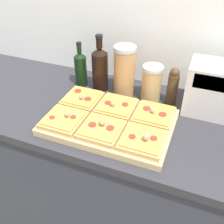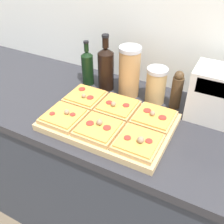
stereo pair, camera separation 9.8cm
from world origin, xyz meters
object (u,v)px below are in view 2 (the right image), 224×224
cutting_board (109,122)px  pepper_mill (177,90)px  toaster_oven (222,96)px  grain_jar_tall (129,72)px  olive_oil_bottle (88,67)px  wine_bottle (106,68)px  grain_jar_short (156,85)px

cutting_board → pepper_mill: size_ratio=2.84×
cutting_board → pepper_mill: (0.21, 0.27, 0.08)m
cutting_board → toaster_oven: toaster_oven is taller
grain_jar_tall → olive_oil_bottle: bearing=180.0°
pepper_mill → toaster_oven: bearing=-0.2°
wine_bottle → olive_oil_bottle: bearing=-180.0°
wine_bottle → pepper_mill: 0.38m
grain_jar_short → pepper_mill: size_ratio=0.95×
cutting_board → toaster_oven: 0.50m
cutting_board → pepper_mill: 0.35m
cutting_board → grain_jar_tall: (-0.03, 0.27, 0.11)m
pepper_mill → toaster_oven: 0.20m
olive_oil_bottle → pepper_mill: bearing=0.0°
olive_oil_bottle → toaster_oven: bearing=-0.1°
olive_oil_bottle → cutting_board: bearing=-44.6°
olive_oil_bottle → toaster_oven: (0.68, -0.00, 0.02)m
grain_jar_short → pepper_mill: pepper_mill is taller
grain_jar_short → wine_bottle: bearing=180.0°
olive_oil_bottle → wine_bottle: bearing=0.0°
wine_bottle → grain_jar_short: 0.27m
grain_jar_short → toaster_oven: (0.30, -0.00, 0.03)m
wine_bottle → grain_jar_tall: bearing=-0.0°
cutting_board → olive_oil_bottle: bearing=135.4°
olive_oil_bottle → grain_jar_tall: size_ratio=0.94×
wine_bottle → toaster_oven: (0.57, -0.00, -0.00)m
grain_jar_short → toaster_oven: 0.30m
pepper_mill → cutting_board: bearing=-128.6°
grain_jar_tall → wine_bottle: bearing=180.0°
wine_bottle → grain_jar_short: size_ratio=1.62×
cutting_board → pepper_mill: pepper_mill is taller
toaster_oven → cutting_board: bearing=-146.7°
wine_bottle → pepper_mill: size_ratio=1.54×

